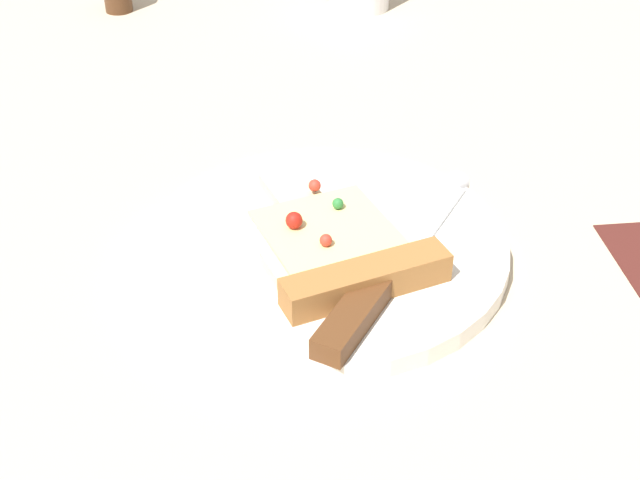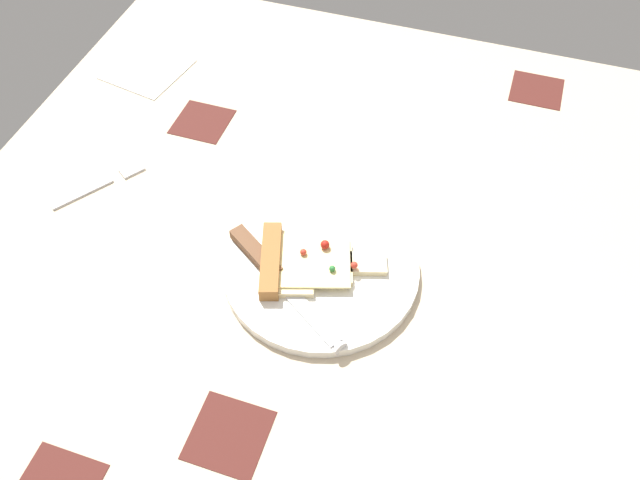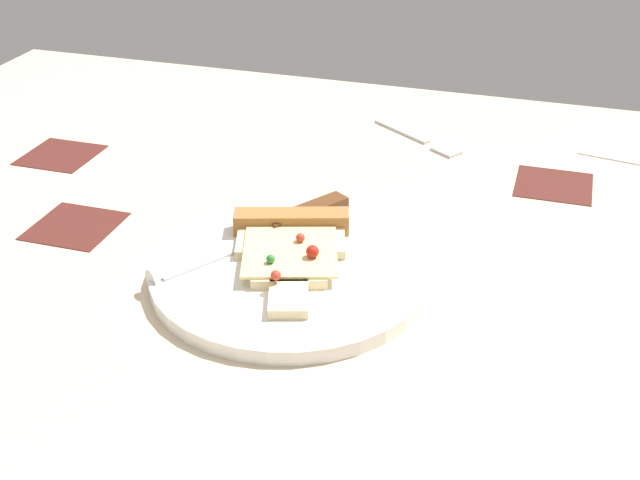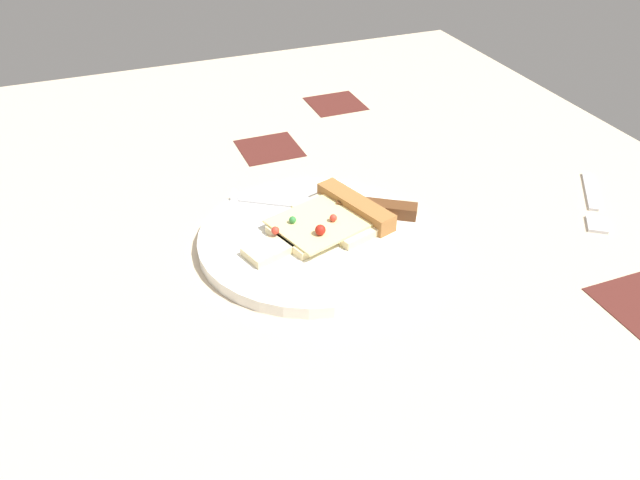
% 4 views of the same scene
% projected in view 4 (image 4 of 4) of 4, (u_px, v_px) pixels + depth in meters
% --- Properties ---
extents(ground_plane, '(1.30, 1.30, 0.03)m').
position_uv_depth(ground_plane, '(249.00, 252.00, 0.81)').
color(ground_plane, '#C6B293').
rests_on(ground_plane, ground).
extents(plate, '(0.27, 0.27, 0.02)m').
position_uv_depth(plate, '(312.00, 239.00, 0.79)').
color(plate, white).
rests_on(plate, ground_plane).
extents(pizza_slice, '(0.19, 0.14, 0.03)m').
position_uv_depth(pizza_slice, '(329.00, 221.00, 0.79)').
color(pizza_slice, beige).
rests_on(pizza_slice, plate).
extents(knife, '(0.21, 0.15, 0.02)m').
position_uv_depth(knife, '(341.00, 205.00, 0.83)').
color(knife, silver).
rests_on(knife, plate).
extents(fork, '(0.10, 0.14, 0.01)m').
position_uv_depth(fork, '(593.00, 203.00, 0.86)').
color(fork, silver).
rests_on(fork, ground_plane).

